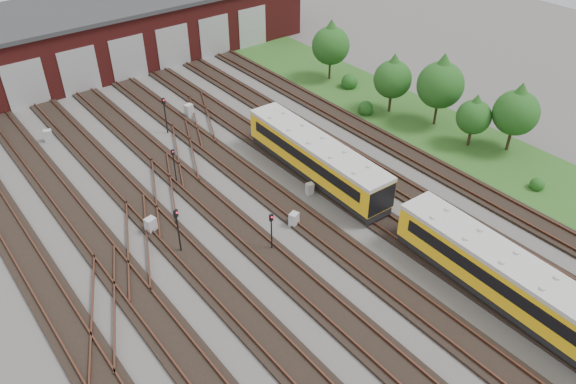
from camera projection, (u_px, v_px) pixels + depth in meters
ground at (336, 277)px, 33.56m from camera, size 120.00×120.00×0.00m
track_network at (327, 271)px, 33.79m from camera, size 30.40×70.00×0.33m
maintenance_shed at (74, 39)px, 57.33m from camera, size 51.00×12.50×6.35m
grass_verge at (419, 121)px, 49.55m from camera, size 8.00×55.00×0.05m
metro_train at (504, 277)px, 31.00m from camera, size 2.94×45.89×2.85m
signal_mast_0 at (178, 226)px, 34.12m from camera, size 0.29×0.28×3.35m
signal_mast_1 at (165, 111)px, 46.68m from camera, size 0.27×0.26×3.24m
signal_mast_2 at (174, 162)px, 40.65m from camera, size 0.22×0.21×2.87m
signal_mast_3 at (271, 228)px, 34.50m from camera, size 0.25×0.24×2.82m
relay_cabinet_0 at (151, 225)px, 36.70m from camera, size 0.77×0.68×1.11m
relay_cabinet_1 at (48, 136)px, 46.44m from camera, size 0.77×0.71×1.03m
relay_cabinet_2 at (294, 220)px, 37.28m from camera, size 0.74×0.67×1.01m
relay_cabinet_3 at (189, 110)px, 50.06m from camera, size 0.77×0.68×1.13m
relay_cabinet_4 at (310, 189)px, 40.33m from camera, size 0.58×0.51×0.87m
tree_0 at (331, 41)px, 54.67m from camera, size 3.72×3.72×6.16m
tree_1 at (393, 75)px, 49.03m from camera, size 3.35×3.35×5.56m
tree_2 at (441, 80)px, 46.69m from camera, size 3.94×3.94×6.53m
tree_3 at (475, 113)px, 44.44m from camera, size 2.78×2.78×4.61m
tree_4 at (517, 108)px, 43.37m from camera, size 3.57×3.57×5.92m
bush_0 at (538, 183)px, 40.77m from camera, size 1.06×1.06×1.06m
bush_1 at (366, 107)px, 50.38m from camera, size 1.39×1.39×1.39m
bush_2 at (350, 80)px, 54.86m from camera, size 1.61×1.61×1.61m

